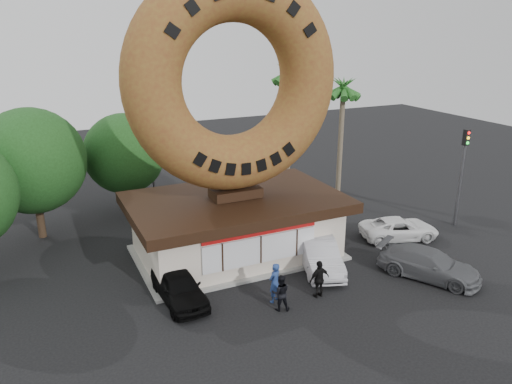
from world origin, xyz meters
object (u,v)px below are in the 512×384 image
object	(u,v)px
street_lamp	(153,140)
person_right	(319,279)
car_black	(179,286)
car_silver	(319,254)
traffic_signal	(462,166)
giant_donut	(234,81)
donut_shop	(236,224)
person_center	(281,293)
car_white	(399,228)
person_left	(275,283)
car_grey	(429,264)

from	to	relation	value
street_lamp	person_right	distance (m)	16.58
car_black	car_silver	bearing A→B (deg)	-2.10
traffic_signal	car_black	xyz separation A→B (m)	(-18.25, -1.41, -3.14)
person_right	car_silver	xyz separation A→B (m)	(1.51, 2.45, -0.11)
giant_donut	donut_shop	bearing A→B (deg)	-90.00
person_center	car_silver	world-z (taller)	person_center
traffic_signal	car_white	xyz separation A→B (m)	(-4.56, -0.12, -3.24)
street_lamp	car_black	size ratio (longest dim) A/B	1.88
car_white	traffic_signal	bearing A→B (deg)	-72.60
car_silver	car_white	size ratio (longest dim) A/B	1.07
person_right	car_white	world-z (taller)	person_right
giant_donut	car_black	xyz separation A→B (m)	(-4.25, -3.42, -8.61)
person_center	car_silver	xyz separation A→B (m)	(3.63, 2.68, -0.05)
person_center	car_black	world-z (taller)	person_center
person_left	car_silver	distance (m)	4.05
car_black	giant_donut	bearing A→B (deg)	36.25
donut_shop	car_black	world-z (taller)	donut_shop
street_lamp	traffic_signal	size ratio (longest dim) A/B	1.32
car_silver	car_white	xyz separation A→B (m)	(6.25, 1.22, -0.17)
donut_shop	car_silver	xyz separation A→B (m)	(3.19, -3.34, -0.97)
street_lamp	car_black	xyz separation A→B (m)	(-2.39, -13.42, -3.76)
car_black	car_white	world-z (taller)	car_black
car_black	car_white	distance (m)	13.75
giant_donut	car_grey	bearing A→B (deg)	-40.57
car_grey	car_black	bearing A→B (deg)	135.19
car_grey	car_white	world-z (taller)	car_grey
person_right	car_black	distance (m)	6.39
person_left	car_white	bearing A→B (deg)	172.92
car_grey	car_white	size ratio (longest dim) A/B	1.10
person_right	car_white	xyz separation A→B (m)	(7.76, 3.67, -0.28)
person_left	car_black	world-z (taller)	person_left
giant_donut	person_right	xyz separation A→B (m)	(1.67, -5.80, -8.42)
car_silver	car_grey	bearing A→B (deg)	-16.97
giant_donut	street_lamp	world-z (taller)	giant_donut
person_center	car_grey	size ratio (longest dim) A/B	0.34
street_lamp	car_grey	size ratio (longest dim) A/B	1.61
street_lamp	car_silver	bearing A→B (deg)	-69.32
street_lamp	person_left	bearing A→B (deg)	-84.42
giant_donut	person_left	bearing A→B (deg)	-93.91
street_lamp	traffic_signal	xyz separation A→B (m)	(15.86, -12.01, -0.61)
giant_donut	car_white	size ratio (longest dim) A/B	2.44
car_silver	donut_shop	bearing A→B (deg)	152.17
giant_donut	car_silver	world-z (taller)	giant_donut
person_left	car_black	size ratio (longest dim) A/B	0.44
person_left	giant_donut	bearing A→B (deg)	-118.88
person_center	car_grey	bearing A→B (deg)	-162.62
car_silver	car_white	world-z (taller)	car_silver
donut_shop	street_lamp	world-z (taller)	street_lamp
street_lamp	car_white	distance (m)	17.02
person_center	car_white	xyz separation A→B (m)	(9.89, 3.90, -0.21)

